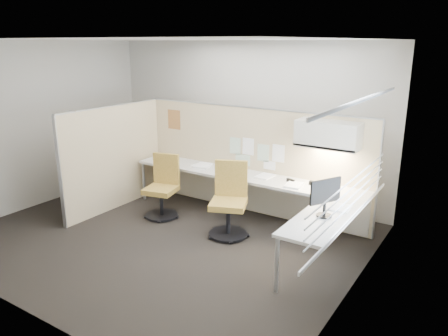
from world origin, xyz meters
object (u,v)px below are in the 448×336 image
Objects in this scene: desk at (258,188)px; chair_right at (229,202)px; phone at (324,187)px; chair_left at (163,188)px; monitor at (325,195)px.

chair_right is (-0.18, -0.53, -0.10)m from desk.
chair_right is 5.15× the size of phone.
phone is (1.02, 0.11, 0.18)m from desk.
chair_left is 4.79× the size of phone.
monitor is 1.02m from phone.
chair_right is at bearing -108.77° from desk.
chair_right reaches higher than chair_left.
desk is 0.57m from chair_right.
monitor is at bearing -33.41° from chair_right.
chair_right is 2.28× the size of monitor.
desk is 19.04× the size of phone.
chair_right is at bearing -14.57° from chair_left.
chair_right reaches higher than desk.
desk is 3.70× the size of chair_right.
desk is at bearing -174.73° from phone.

